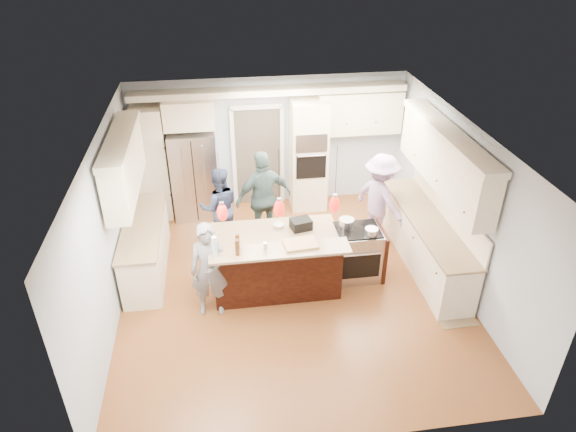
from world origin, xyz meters
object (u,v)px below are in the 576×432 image
at_px(kitchen_island, 276,260).
at_px(person_bar_end, 209,270).
at_px(refrigerator, 195,174).
at_px(island_range, 358,252).
at_px(person_far_left, 220,207).

bearing_deg(kitchen_island, person_bar_end, -153.79).
height_order(kitchen_island, person_bar_end, person_bar_end).
height_order(refrigerator, island_range, refrigerator).
distance_m(kitchen_island, island_range, 1.41).
relative_size(kitchen_island, person_bar_end, 1.34).
distance_m(person_bar_end, person_far_left, 1.93).
distance_m(refrigerator, person_far_left, 1.26).
relative_size(person_bar_end, person_far_left, 1.02).
relative_size(kitchen_island, person_far_left, 1.37).
height_order(refrigerator, kitchen_island, refrigerator).
bearing_deg(refrigerator, kitchen_island, -63.09).
xyz_separation_m(person_bar_end, person_far_left, (0.21, 1.92, -0.02)).
bearing_deg(refrigerator, person_bar_end, -85.53).
height_order(island_range, person_bar_end, person_bar_end).
height_order(kitchen_island, person_far_left, person_far_left).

